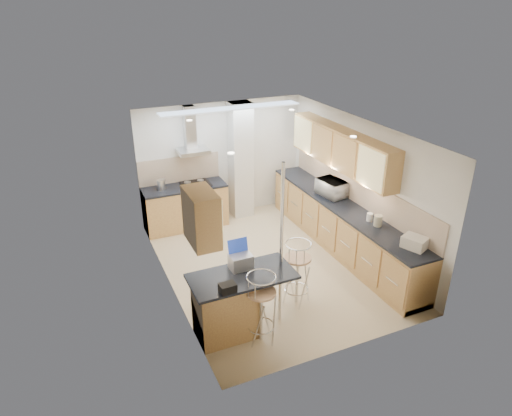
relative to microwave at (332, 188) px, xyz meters
name	(u,v)px	position (x,y,z in m)	size (l,w,h in m)	color
ground	(270,265)	(-1.54, -0.46, -1.08)	(4.80, 4.80, 0.00)	#CFB88A
room_shell	(278,176)	(-1.21, -0.08, 0.46)	(3.64, 4.84, 2.51)	silver
right_counter	(341,227)	(-0.04, -0.46, -0.62)	(0.63, 4.40, 0.92)	#AD7445
back_counter	(185,207)	(-2.49, 1.64, -0.62)	(1.70, 0.63, 0.92)	#AD7445
peninsula	(243,303)	(-2.66, -1.91, -0.60)	(1.47, 0.72, 0.94)	#AD7445
microwave	(332,188)	(0.00, 0.00, 0.00)	(0.58, 0.39, 0.32)	white
laptop	(241,262)	(-2.61, -1.73, -0.03)	(0.31, 0.23, 0.21)	#96979D
bag	(228,288)	(-2.98, -2.19, -0.08)	(0.21, 0.15, 0.12)	black
bar_stool_near	(261,309)	(-2.51, -2.21, -0.54)	(0.44, 0.44, 1.07)	tan
bar_stool_end	(297,273)	(-1.63, -1.63, -0.54)	(0.44, 0.44, 1.07)	tan
jar_a	(322,183)	(0.06, 0.46, -0.07)	(0.12, 0.12, 0.18)	silver
jar_b	(332,188)	(0.11, 0.15, -0.08)	(0.11, 0.11, 0.17)	silver
jar_c	(378,221)	(0.01, -1.41, -0.06)	(0.14, 0.14, 0.19)	#B5AC91
jar_d	(370,217)	(0.00, -1.20, -0.09)	(0.10, 0.10, 0.14)	white
bread_bin	(415,242)	(0.06, -2.24, -0.07)	(0.27, 0.35, 0.18)	silver
kettle	(161,185)	(-2.95, 1.65, -0.05)	(0.16, 0.16, 0.21)	silver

